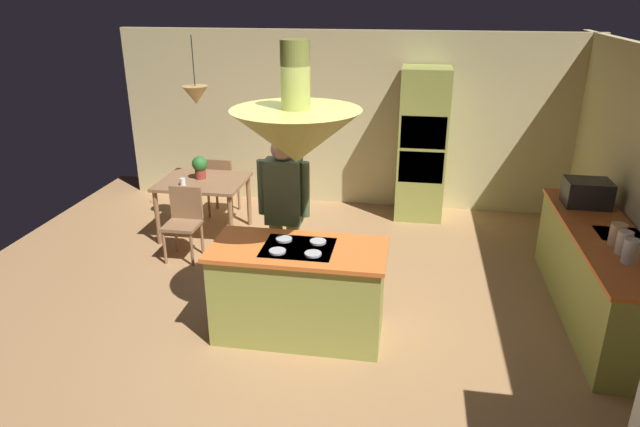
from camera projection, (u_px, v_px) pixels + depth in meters
ground at (303, 321)px, 5.57m from camera, size 8.16×8.16×0.00m
wall_back at (347, 120)px, 8.26m from camera, size 6.80×0.10×2.55m
kitchen_island at (299, 291)px, 5.22m from camera, size 1.61×0.77×0.92m
counter_run_right at (598, 274)px, 5.52m from camera, size 0.73×2.57×0.90m
oven_tower at (422, 145)px, 7.80m from camera, size 0.66×0.62×2.11m
dining_table at (203, 187)px, 7.33m from camera, size 1.09×0.93×0.76m
person_at_island at (284, 209)px, 5.66m from camera, size 0.53×0.23×1.74m
range_hood at (296, 133)px, 4.67m from camera, size 1.10×1.10×1.00m
pendant_light_over_table at (196, 95)px, 6.89m from camera, size 0.32×0.32×0.82m
chair_facing_island at (184, 218)px, 6.76m from camera, size 0.40×0.40×0.87m
chair_by_back_wall at (221, 182)px, 8.02m from camera, size 0.40×0.40×0.87m
potted_plant_on_table at (200, 166)px, 7.30m from camera, size 0.20×0.20×0.30m
cup_on_table at (183, 182)px, 7.09m from camera, size 0.07×0.07×0.09m
canister_flour at (631, 251)px, 4.74m from camera, size 0.13×0.13×0.21m
canister_sugar at (624, 243)px, 4.90m from camera, size 0.13×0.13×0.21m
canister_tea at (617, 235)px, 5.07m from camera, size 0.14×0.14×0.21m
microwave_on_counter at (587, 193)px, 6.00m from camera, size 0.46×0.36×0.28m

